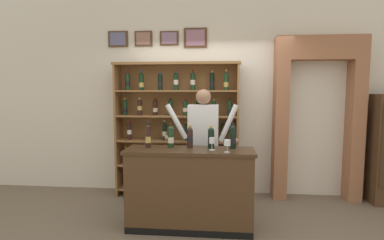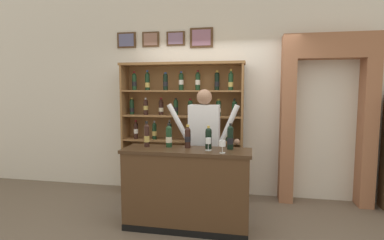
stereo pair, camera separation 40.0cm
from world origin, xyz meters
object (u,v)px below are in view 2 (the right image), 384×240
wine_shelf (182,126)px  tasting_bottle_bianco (147,135)px  tasting_bottle_brunello (230,137)px  wine_glass_left (208,142)px  tasting_counter (187,189)px  wine_glass_center (222,144)px  tasting_bottle_riserva (188,137)px  tasting_bottle_prosecco (169,136)px  shopkeeper (204,137)px  tasting_bottle_grappa (208,138)px

wine_shelf → tasting_bottle_bianco: bearing=-100.3°
tasting_bottle_brunello → wine_glass_left: tasting_bottle_brunello is taller
tasting_counter → wine_glass_center: 0.77m
tasting_bottle_riserva → wine_glass_left: size_ratio=1.89×
tasting_counter → wine_glass_left: bearing=-5.1°
tasting_counter → wine_glass_center: wine_glass_center is taller
tasting_bottle_prosecco → tasting_bottle_brunello: tasting_bottle_brunello is taller
tasting_bottle_prosecco → wine_glass_left: (0.52, -0.12, -0.03)m
shopkeeper → tasting_bottle_prosecco: 0.58m
shopkeeper → tasting_bottle_grappa: (0.12, -0.44, 0.06)m
shopkeeper → tasting_bottle_brunello: 0.59m
tasting_counter → shopkeeper: 0.79m
wine_shelf → tasting_bottle_riserva: bearing=-73.4°
tasting_bottle_grappa → shopkeeper: bearing=105.6°
tasting_counter → shopkeeper: size_ratio=0.91×
shopkeeper → tasting_bottle_riserva: (-0.14, -0.43, 0.07)m
wine_shelf → tasting_bottle_grappa: wine_shelf is taller
tasting_counter → tasting_bottle_bianco: (-0.52, 0.06, 0.65)m
shopkeeper → tasting_bottle_brunello: size_ratio=5.42×
tasting_bottle_prosecco → tasting_bottle_riserva: size_ratio=1.05×
tasting_bottle_riserva → wine_glass_center: size_ratio=1.94×
tasting_bottle_riserva → tasting_bottle_brunello: (0.53, -0.00, 0.01)m
shopkeeper → wine_glass_left: shopkeeper is taller
shopkeeper → tasting_bottle_riserva: 0.46m
tasting_bottle_bianco → tasting_bottle_riserva: (0.52, 0.04, -0.01)m
wine_shelf → tasting_bottle_bianco: (-0.20, -1.11, 0.02)m
shopkeeper → tasting_bottle_bianco: (-0.66, -0.48, 0.08)m
tasting_bottle_prosecco → wine_glass_left: bearing=-13.0°
tasting_counter → tasting_bottle_prosecco: size_ratio=5.19×
tasting_bottle_bianco → tasting_bottle_brunello: (1.05, 0.04, -0.00)m
shopkeeper → wine_glass_center: size_ratio=11.61×
tasting_bottle_riserva → tasting_counter: bearing=-87.1°
shopkeeper → tasting_counter: bearing=-104.0°
tasting_bottle_bianco → wine_glass_left: tasting_bottle_bianco is taller
tasting_counter → wine_glass_center: size_ratio=10.57×
wine_shelf → tasting_bottle_prosecco: bearing=-85.9°
tasting_bottle_bianco → tasting_bottle_grappa: bearing=2.6°
tasting_counter → tasting_bottle_grappa: (0.26, 0.09, 0.63)m
tasting_counter → tasting_bottle_prosecco: 0.69m
tasting_bottle_grappa → tasting_bottle_brunello: size_ratio=0.89×
tasting_bottle_riserva → wine_glass_center: 0.51m
tasting_counter → tasting_bottle_brunello: 0.83m
tasting_bottle_riserva → tasting_bottle_bianco: bearing=-175.4°
tasting_counter → wine_glass_center: bearing=-17.2°
wine_shelf → tasting_bottle_riserva: size_ratio=7.42×
wine_shelf → tasting_bottle_bianco: wine_shelf is taller
shopkeeper → tasting_bottle_grappa: shopkeeper is taller
shopkeeper → tasting_bottle_riserva: size_ratio=5.98×
tasting_bottle_riserva → wine_glass_center: bearing=-27.8°
tasting_bottle_bianco → tasting_bottle_grappa: 0.78m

